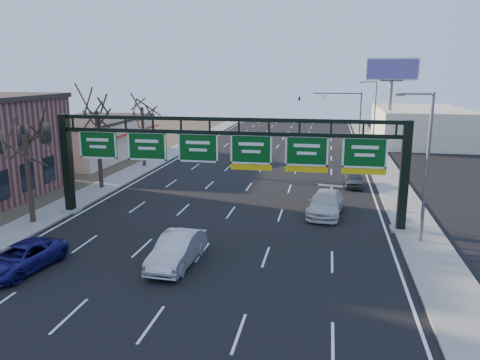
% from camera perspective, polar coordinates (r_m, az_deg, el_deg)
% --- Properties ---
extents(ground, '(160.00, 160.00, 0.00)m').
position_cam_1_polar(ground, '(25.50, -5.80, -10.40)').
color(ground, black).
rests_on(ground, ground).
extents(sidewalk_left, '(3.00, 120.00, 0.12)m').
position_cam_1_polar(sidewalk_left, '(47.78, -13.81, 0.50)').
color(sidewalk_left, gray).
rests_on(sidewalk_left, ground).
extents(sidewalk_right, '(3.00, 120.00, 0.12)m').
position_cam_1_polar(sidewalk_right, '(43.98, 18.23, -0.85)').
color(sidewalk_right, gray).
rests_on(sidewalk_right, ground).
extents(dirt_strip_left, '(21.00, 120.00, 0.06)m').
position_cam_1_polar(dirt_strip_left, '(53.95, -25.70, 0.95)').
color(dirt_strip_left, '#473D2B').
rests_on(dirt_strip_left, ground).
extents(lane_markings, '(21.60, 120.00, 0.01)m').
position_cam_1_polar(lane_markings, '(44.11, 1.53, -0.22)').
color(lane_markings, white).
rests_on(lane_markings, ground).
extents(sign_gantry, '(24.60, 1.20, 7.20)m').
position_cam_1_polar(sign_gantry, '(31.59, -1.62, 3.03)').
color(sign_gantry, black).
rests_on(sign_gantry, ground).
extents(cream_strip, '(10.90, 18.40, 4.70)m').
position_cam_1_polar(cream_strip, '(59.18, -18.04, 4.86)').
color(cream_strip, beige).
rests_on(cream_strip, ground).
extents(building_right_distant, '(12.00, 20.00, 5.00)m').
position_cam_1_polar(building_right_distant, '(73.98, 21.03, 6.26)').
color(building_right_distant, beige).
rests_on(building_right_distant, ground).
extents(tree_gantry, '(3.60, 3.60, 8.48)m').
position_cam_1_polar(tree_gantry, '(33.82, -24.98, 6.74)').
color(tree_gantry, '#32251C').
rests_on(tree_gantry, sidewalk_left).
extents(tree_mid, '(3.60, 3.60, 9.24)m').
position_cam_1_polar(tree_mid, '(42.29, -17.19, 9.40)').
color(tree_mid, '#32251C').
rests_on(tree_mid, sidewalk_left).
extents(tree_far, '(3.60, 3.60, 8.86)m').
position_cam_1_polar(tree_far, '(51.36, -11.94, 9.82)').
color(tree_far, '#32251C').
rests_on(tree_far, sidewalk_left).
extents(streetlight_near, '(2.15, 0.22, 9.00)m').
position_cam_1_polar(streetlight_near, '(29.39, 21.64, 2.25)').
color(streetlight_near, slate).
rests_on(streetlight_near, sidewalk_right).
extents(streetlight_far, '(2.15, 0.22, 9.00)m').
position_cam_1_polar(streetlight_far, '(62.85, 15.98, 7.94)').
color(streetlight_far, slate).
rests_on(streetlight_far, sidewalk_right).
extents(billboard_right, '(7.00, 0.50, 12.00)m').
position_cam_1_polar(billboard_right, '(67.88, 18.00, 11.52)').
color(billboard_right, slate).
rests_on(billboard_right, ground).
extents(traffic_signal_mast, '(10.16, 0.54, 7.00)m').
position_cam_1_polar(traffic_signal_mast, '(77.54, 9.98, 9.42)').
color(traffic_signal_mast, black).
rests_on(traffic_signal_mast, ground).
extents(car_blue_suv, '(3.05, 5.34, 1.40)m').
position_cam_1_polar(car_blue_suv, '(27.09, -25.12, -8.58)').
color(car_blue_suv, navy).
rests_on(car_blue_suv, ground).
extents(car_silver_sedan, '(2.04, 5.18, 1.68)m').
position_cam_1_polar(car_silver_sedan, '(25.46, -7.67, -8.44)').
color(car_silver_sedan, '#B1B1B6').
rests_on(car_silver_sedan, ground).
extents(car_white_wagon, '(2.88, 5.84, 1.63)m').
position_cam_1_polar(car_white_wagon, '(34.50, 10.43, -2.82)').
color(car_white_wagon, silver).
rests_on(car_white_wagon, ground).
extents(car_grey_far, '(1.67, 4.07, 1.38)m').
position_cam_1_polar(car_grey_far, '(43.44, 13.65, 0.13)').
color(car_grey_far, '#444749').
rests_on(car_grey_far, ground).
extents(car_silver_distant, '(2.27, 4.36, 1.37)m').
position_cam_1_polar(car_silver_distant, '(53.52, 0.39, 2.88)').
color(car_silver_distant, '#9F9FA3').
rests_on(car_silver_distant, ground).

